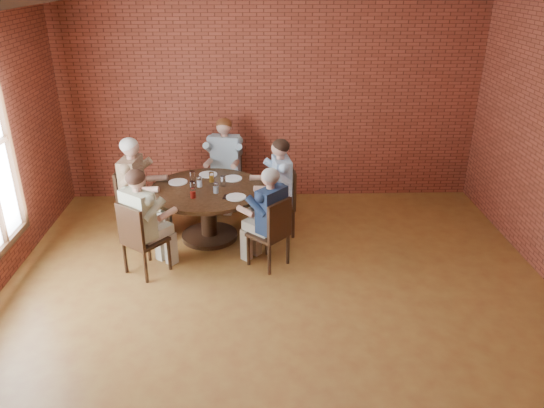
{
  "coord_description": "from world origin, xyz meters",
  "views": [
    {
      "loc": [
        -0.22,
        -4.64,
        3.47
      ],
      "look_at": [
        -0.05,
        1.0,
        0.94
      ],
      "focal_mm": 35.0,
      "sensor_mm": 36.0,
      "label": 1
    }
  ],
  "objects_px": {
    "diner_b": "(225,164)",
    "chair_d": "(139,237)",
    "diner_d": "(143,222)",
    "chair_b": "(226,172)",
    "diner_c": "(137,188)",
    "dining_table": "(208,203)",
    "smartphone": "(226,197)",
    "diner_e": "(268,218)",
    "chair_e": "(273,231)",
    "chair_a": "(284,199)",
    "diner_a": "(277,188)",
    "chair_c": "(132,200)"
  },
  "relations": [
    {
      "from": "diner_d",
      "to": "diner_a",
      "type": "bearing_deg",
      "value": -110.08
    },
    {
      "from": "chair_c",
      "to": "diner_e",
      "type": "bearing_deg",
      "value": -108.24
    },
    {
      "from": "chair_d",
      "to": "smartphone",
      "type": "bearing_deg",
      "value": -109.91
    },
    {
      "from": "dining_table",
      "to": "chair_b",
      "type": "height_order",
      "value": "chair_b"
    },
    {
      "from": "diner_b",
      "to": "diner_d",
      "type": "bearing_deg",
      "value": -104.64
    },
    {
      "from": "dining_table",
      "to": "diner_c",
      "type": "height_order",
      "value": "diner_c"
    },
    {
      "from": "dining_table",
      "to": "diner_d",
      "type": "distance_m",
      "value": 1.13
    },
    {
      "from": "chair_a",
      "to": "chair_d",
      "type": "relative_size",
      "value": 1.01
    },
    {
      "from": "diner_d",
      "to": "smartphone",
      "type": "relative_size",
      "value": 9.69
    },
    {
      "from": "diner_c",
      "to": "smartphone",
      "type": "bearing_deg",
      "value": -102.33
    },
    {
      "from": "diner_d",
      "to": "chair_e",
      "type": "height_order",
      "value": "diner_d"
    },
    {
      "from": "diner_b",
      "to": "diner_d",
      "type": "distance_m",
      "value": 2.17
    },
    {
      "from": "chair_b",
      "to": "diner_c",
      "type": "bearing_deg",
      "value": -127.69
    },
    {
      "from": "chair_a",
      "to": "diner_c",
      "type": "distance_m",
      "value": 2.01
    },
    {
      "from": "dining_table",
      "to": "diner_c",
      "type": "bearing_deg",
      "value": 172.92
    },
    {
      "from": "chair_b",
      "to": "diner_d",
      "type": "distance_m",
      "value": 2.27
    },
    {
      "from": "diner_b",
      "to": "chair_c",
      "type": "distance_m",
      "value": 1.59
    },
    {
      "from": "dining_table",
      "to": "chair_b",
      "type": "xyz_separation_m",
      "value": [
        0.19,
        1.21,
        -0.0
      ]
    },
    {
      "from": "diner_a",
      "to": "diner_b",
      "type": "bearing_deg",
      "value": -149.73
    },
    {
      "from": "dining_table",
      "to": "diner_a",
      "type": "height_order",
      "value": "diner_a"
    },
    {
      "from": "diner_b",
      "to": "chair_d",
      "type": "height_order",
      "value": "diner_b"
    },
    {
      "from": "chair_b",
      "to": "chair_c",
      "type": "height_order",
      "value": "chair_c"
    },
    {
      "from": "chair_e",
      "to": "smartphone",
      "type": "xyz_separation_m",
      "value": [
        -0.59,
        0.49,
        0.25
      ]
    },
    {
      "from": "chair_d",
      "to": "chair_e",
      "type": "relative_size",
      "value": 1.03
    },
    {
      "from": "chair_b",
      "to": "chair_e",
      "type": "distance_m",
      "value": 2.12
    },
    {
      "from": "diner_d",
      "to": "chair_e",
      "type": "bearing_deg",
      "value": -139.04
    },
    {
      "from": "diner_d",
      "to": "diner_e",
      "type": "relative_size",
      "value": 1.04
    },
    {
      "from": "diner_a",
      "to": "diner_e",
      "type": "xyz_separation_m",
      "value": [
        -0.15,
        -0.88,
        -0.04
      ]
    },
    {
      "from": "chair_e",
      "to": "chair_c",
      "type": "bearing_deg",
      "value": -72.95
    },
    {
      "from": "diner_e",
      "to": "chair_d",
      "type": "bearing_deg",
      "value": -39.88
    },
    {
      "from": "chair_a",
      "to": "smartphone",
      "type": "distance_m",
      "value": 0.93
    },
    {
      "from": "chair_b",
      "to": "chair_d",
      "type": "relative_size",
      "value": 1.02
    },
    {
      "from": "chair_a",
      "to": "diner_a",
      "type": "xyz_separation_m",
      "value": [
        -0.09,
        -0.01,
        0.17
      ]
    },
    {
      "from": "chair_a",
      "to": "chair_c",
      "type": "xyz_separation_m",
      "value": [
        -2.1,
        -0.01,
        0.01
      ]
    },
    {
      "from": "diner_d",
      "to": "diner_e",
      "type": "distance_m",
      "value": 1.5
    },
    {
      "from": "chair_a",
      "to": "diner_a",
      "type": "height_order",
      "value": "diner_a"
    },
    {
      "from": "chair_b",
      "to": "smartphone",
      "type": "distance_m",
      "value": 1.54
    },
    {
      "from": "diner_a",
      "to": "chair_c",
      "type": "relative_size",
      "value": 1.4
    },
    {
      "from": "diner_c",
      "to": "diner_e",
      "type": "relative_size",
      "value": 1.08
    },
    {
      "from": "chair_a",
      "to": "diner_d",
      "type": "bearing_deg",
      "value": -67.48
    },
    {
      "from": "dining_table",
      "to": "smartphone",
      "type": "distance_m",
      "value": 0.47
    },
    {
      "from": "dining_table",
      "to": "chair_b",
      "type": "relative_size",
      "value": 1.59
    },
    {
      "from": "chair_e",
      "to": "chair_a",
      "type": "bearing_deg",
      "value": -147.52
    },
    {
      "from": "dining_table",
      "to": "chair_e",
      "type": "xyz_separation_m",
      "value": [
        0.86,
        -0.81,
        -0.03
      ]
    },
    {
      "from": "chair_b",
      "to": "diner_d",
      "type": "height_order",
      "value": "diner_d"
    },
    {
      "from": "chair_c",
      "to": "diner_d",
      "type": "bearing_deg",
      "value": -152.9
    },
    {
      "from": "diner_c",
      "to": "diner_a",
      "type": "bearing_deg",
      "value": -82.57
    },
    {
      "from": "chair_a",
      "to": "diner_b",
      "type": "height_order",
      "value": "diner_b"
    },
    {
      "from": "chair_a",
      "to": "diner_b",
      "type": "xyz_separation_m",
      "value": [
        -0.86,
        0.97,
        0.18
      ]
    },
    {
      "from": "diner_a",
      "to": "diner_d",
      "type": "xyz_separation_m",
      "value": [
        -1.64,
        -1.0,
        -0.01
      ]
    }
  ]
}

